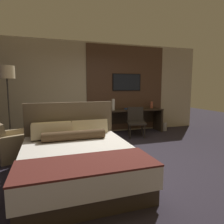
{
  "coord_description": "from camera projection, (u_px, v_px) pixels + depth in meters",
  "views": [
    {
      "loc": [
        -1.49,
        -3.51,
        1.47
      ],
      "look_at": [
        -0.01,
        0.94,
        0.86
      ],
      "focal_mm": 32.0,
      "sensor_mm": 36.0,
      "label": 1
    }
  ],
  "objects": [
    {
      "name": "waste_bin",
      "position": [
        164.0,
        126.0,
        6.64
      ],
      "size": [
        0.22,
        0.22,
        0.28
      ],
      "color": "gray",
      "rests_on": "ground_plane"
    },
    {
      "name": "wall_back_tv_panel",
      "position": [
        100.0,
        88.0,
        6.27
      ],
      "size": [
        7.2,
        0.09,
        2.8
      ],
      "color": "#BCAD8E",
      "rests_on": "ground_plane"
    },
    {
      "name": "desk",
      "position": [
        129.0,
        116.0,
        6.36
      ],
      "size": [
        2.11,
        0.58,
        0.74
      ],
      "color": "#2D2319",
      "rests_on": "ground_plane"
    },
    {
      "name": "ground_plane",
      "position": [
        128.0,
        161.0,
        3.96
      ],
      "size": [
        16.0,
        16.0,
        0.0
      ],
      "primitive_type": "plane",
      "color": "#28232D"
    },
    {
      "name": "desk_chair",
      "position": [
        136.0,
        119.0,
        5.84
      ],
      "size": [
        0.62,
        0.62,
        0.86
      ],
      "rotation": [
        0.0,
        0.0,
        -0.28
      ],
      "color": "#28231E",
      "rests_on": "ground_plane"
    },
    {
      "name": "armchair_by_window",
      "position": [
        12.0,
        146.0,
        4.09
      ],
      "size": [
        0.9,
        0.92,
        0.76
      ],
      "rotation": [
        0.0,
        0.0,
        1.99
      ],
      "color": "#998460",
      "rests_on": "ground_plane"
    },
    {
      "name": "tv",
      "position": [
        127.0,
        82.0,
        6.44
      ],
      "size": [
        0.96,
        0.04,
        0.54
      ],
      "color": "black"
    },
    {
      "name": "bed",
      "position": [
        77.0,
        158.0,
        3.23
      ],
      "size": [
        1.75,
        2.13,
        1.15
      ],
      "color": "#33281E",
      "rests_on": "ground_plane"
    },
    {
      "name": "vase_short",
      "position": [
        152.0,
        105.0,
        6.65
      ],
      "size": [
        0.08,
        0.08,
        0.22
      ],
      "color": "#B2563D",
      "rests_on": "desk"
    },
    {
      "name": "floor_lamp",
      "position": [
        7.0,
        79.0,
        4.42
      ],
      "size": [
        0.34,
        0.34,
        1.92
      ],
      "color": "#282623",
      "rests_on": "ground_plane"
    },
    {
      "name": "book",
      "position": [
        128.0,
        109.0,
        6.33
      ],
      "size": [
        0.25,
        0.21,
        0.03
      ],
      "color": "navy",
      "rests_on": "desk"
    },
    {
      "name": "vase_tall",
      "position": [
        113.0,
        105.0,
        6.05
      ],
      "size": [
        0.09,
        0.09,
        0.34
      ],
      "color": "silver",
      "rests_on": "desk"
    }
  ]
}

